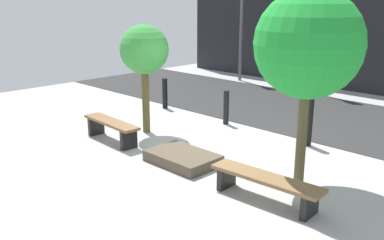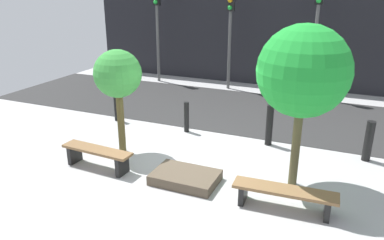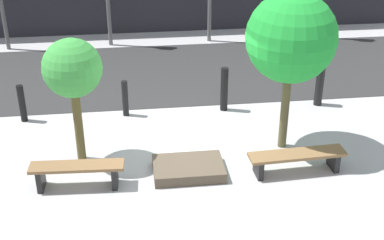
{
  "view_description": "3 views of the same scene",
  "coord_description": "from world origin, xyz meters",
  "px_view_note": "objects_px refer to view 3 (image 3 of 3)",
  "views": [
    {
      "loc": [
        5.6,
        -5.97,
        3.09
      ],
      "look_at": [
        0.35,
        -0.69,
        0.96
      ],
      "focal_mm": 40.0,
      "sensor_mm": 36.0,
      "label": 1
    },
    {
      "loc": [
        2.89,
        -6.93,
        3.89
      ],
      "look_at": [
        -0.17,
        0.14,
        1.12
      ],
      "focal_mm": 35.0,
      "sensor_mm": 36.0,
      "label": 2
    },
    {
      "loc": [
        -1.0,
        -9.23,
        5.69
      ],
      "look_at": [
        0.09,
        -0.4,
        1.05
      ],
      "focal_mm": 50.0,
      "sensor_mm": 36.0,
      "label": 3
    }
  ],
  "objects_px": {
    "bollard_far_left": "(22,103)",
    "bollard_left": "(125,98)",
    "planter_bed": "(188,169)",
    "tree_behind_left_bench": "(72,70)",
    "bench_left": "(77,171)",
    "bollard_center": "(224,89)",
    "bollard_right": "(319,86)",
    "tree_behind_right_bench": "(291,38)",
    "bench_right": "(297,158)"
  },
  "relations": [
    {
      "from": "bench_right",
      "to": "bollard_far_left",
      "type": "distance_m",
      "value": 6.25
    },
    {
      "from": "tree_behind_left_bench",
      "to": "bollard_far_left",
      "type": "bearing_deg",
      "value": 127.32
    },
    {
      "from": "bench_right",
      "to": "bollard_right",
      "type": "height_order",
      "value": "bollard_right"
    },
    {
      "from": "tree_behind_left_bench",
      "to": "bollard_center",
      "type": "relative_size",
      "value": 2.38
    },
    {
      "from": "bench_left",
      "to": "tree_behind_right_bench",
      "type": "relative_size",
      "value": 0.53
    },
    {
      "from": "planter_bed",
      "to": "tree_behind_right_bench",
      "type": "bearing_deg",
      "value": 21.09
    },
    {
      "from": "tree_behind_left_bench",
      "to": "bollard_right",
      "type": "bearing_deg",
      "value": 18.39
    },
    {
      "from": "planter_bed",
      "to": "bollard_far_left",
      "type": "distance_m",
      "value": 4.39
    },
    {
      "from": "tree_behind_right_bench",
      "to": "bollard_left",
      "type": "height_order",
      "value": "tree_behind_right_bench"
    },
    {
      "from": "bollard_center",
      "to": "bollard_right",
      "type": "distance_m",
      "value": 2.32
    },
    {
      "from": "bench_right",
      "to": "planter_bed",
      "type": "xyz_separation_m",
      "value": [
        -2.07,
        0.2,
        -0.2
      ]
    },
    {
      "from": "bench_right",
      "to": "tree_behind_right_bench",
      "type": "bearing_deg",
      "value": 86.91
    },
    {
      "from": "tree_behind_left_bench",
      "to": "bollard_left",
      "type": "bearing_deg",
      "value": 63.69
    },
    {
      "from": "bollard_center",
      "to": "bollard_right",
      "type": "height_order",
      "value": "bollard_center"
    },
    {
      "from": "bench_right",
      "to": "bollard_right",
      "type": "bearing_deg",
      "value": 60.59
    },
    {
      "from": "planter_bed",
      "to": "tree_behind_left_bench",
      "type": "distance_m",
      "value": 2.88
    },
    {
      "from": "bollard_far_left",
      "to": "planter_bed",
      "type": "bearing_deg",
      "value": -37.24
    },
    {
      "from": "bench_left",
      "to": "bollard_left",
      "type": "bearing_deg",
      "value": 75.3
    },
    {
      "from": "bench_left",
      "to": "planter_bed",
      "type": "xyz_separation_m",
      "value": [
        2.07,
        0.2,
        -0.23
      ]
    },
    {
      "from": "tree_behind_right_bench",
      "to": "bollard_center",
      "type": "distance_m",
      "value": 2.76
    },
    {
      "from": "planter_bed",
      "to": "bollard_center",
      "type": "xyz_separation_m",
      "value": [
        1.16,
        2.65,
        0.43
      ]
    },
    {
      "from": "bench_left",
      "to": "tree_behind_left_bench",
      "type": "relative_size",
      "value": 0.68
    },
    {
      "from": "tree_behind_right_bench",
      "to": "bollard_left",
      "type": "xyz_separation_m",
      "value": [
        -3.24,
        1.85,
        -1.94
      ]
    },
    {
      "from": "planter_bed",
      "to": "tree_behind_left_bench",
      "type": "height_order",
      "value": "tree_behind_left_bench"
    },
    {
      "from": "bollard_left",
      "to": "bollard_right",
      "type": "xyz_separation_m",
      "value": [
        4.64,
        0.0,
        0.06
      ]
    },
    {
      "from": "tree_behind_right_bench",
      "to": "bollard_far_left",
      "type": "distance_m",
      "value": 6.17
    },
    {
      "from": "bollard_left",
      "to": "bollard_center",
      "type": "bearing_deg",
      "value": 0.0
    },
    {
      "from": "bollard_far_left",
      "to": "bollard_center",
      "type": "distance_m",
      "value": 4.65
    },
    {
      "from": "tree_behind_right_bench",
      "to": "bollard_right",
      "type": "xyz_separation_m",
      "value": [
        1.41,
        1.85,
        -1.89
      ]
    },
    {
      "from": "bench_left",
      "to": "bench_right",
      "type": "height_order",
      "value": "bench_left"
    },
    {
      "from": "planter_bed",
      "to": "bollard_left",
      "type": "distance_m",
      "value": 2.91
    },
    {
      "from": "bollard_center",
      "to": "bollard_right",
      "type": "relative_size",
      "value": 1.09
    },
    {
      "from": "bollard_far_left",
      "to": "bollard_left",
      "type": "relative_size",
      "value": 1.02
    },
    {
      "from": "bollard_right",
      "to": "bollard_center",
      "type": "bearing_deg",
      "value": 180.0
    },
    {
      "from": "bench_right",
      "to": "bollard_left",
      "type": "height_order",
      "value": "bollard_left"
    },
    {
      "from": "tree_behind_right_bench",
      "to": "bollard_far_left",
      "type": "bearing_deg",
      "value": 161.61
    },
    {
      "from": "bollard_far_left",
      "to": "bollard_center",
      "type": "relative_size",
      "value": 0.82
    },
    {
      "from": "bench_left",
      "to": "bollard_right",
      "type": "bearing_deg",
      "value": 30.21
    },
    {
      "from": "bollard_center",
      "to": "tree_behind_right_bench",
      "type": "bearing_deg",
      "value": -63.69
    },
    {
      "from": "tree_behind_left_bench",
      "to": "bollard_left",
      "type": "xyz_separation_m",
      "value": [
        0.91,
        1.85,
        -1.5
      ]
    },
    {
      "from": "bollard_left",
      "to": "bollard_center",
      "type": "distance_m",
      "value": 2.32
    },
    {
      "from": "bollard_left",
      "to": "tree_behind_right_bench",
      "type": "bearing_deg",
      "value": -29.72
    },
    {
      "from": "tree_behind_left_bench",
      "to": "bollard_right",
      "type": "height_order",
      "value": "tree_behind_left_bench"
    },
    {
      "from": "planter_bed",
      "to": "tree_behind_left_bench",
      "type": "xyz_separation_m",
      "value": [
        -2.07,
        0.8,
        1.82
      ]
    },
    {
      "from": "tree_behind_right_bench",
      "to": "bollard_center",
      "type": "xyz_separation_m",
      "value": [
        -0.91,
        1.85,
        -1.84
      ]
    },
    {
      "from": "tree_behind_left_bench",
      "to": "tree_behind_right_bench",
      "type": "height_order",
      "value": "tree_behind_right_bench"
    },
    {
      "from": "planter_bed",
      "to": "bollard_center",
      "type": "bearing_deg",
      "value": 66.32
    },
    {
      "from": "planter_bed",
      "to": "tree_behind_right_bench",
      "type": "relative_size",
      "value": 0.41
    },
    {
      "from": "planter_bed",
      "to": "bollard_far_left",
      "type": "bearing_deg",
      "value": 142.76
    },
    {
      "from": "bench_left",
      "to": "tree_behind_left_bench",
      "type": "distance_m",
      "value": 1.88
    }
  ]
}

